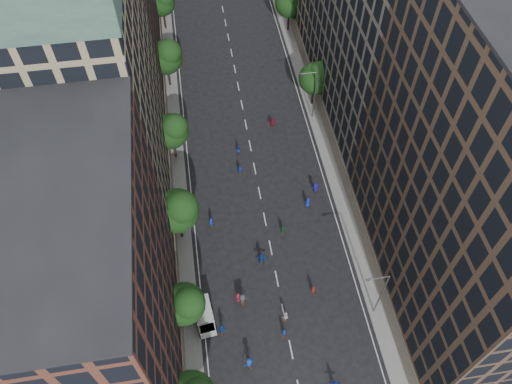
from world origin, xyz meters
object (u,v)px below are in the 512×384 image
streetlamp_far (314,92)px  streetlamp_near (380,293)px  cargo_van (204,316)px  skater_1 (284,333)px

streetlamp_far → streetlamp_near: bearing=-90.0°
streetlamp_far → cargo_van: size_ratio=1.95×
streetlamp_near → streetlamp_far: size_ratio=1.00×
cargo_van → skater_1: (8.82, -3.24, -0.50)m
streetlamp_far → skater_1: streetlamp_far is taller
cargo_van → skater_1: size_ratio=3.12×
skater_1 → cargo_van: bearing=1.9°
streetlamp_near → cargo_van: 20.17m
streetlamp_near → skater_1: streetlamp_near is taller
streetlamp_far → cargo_van: bearing=-122.4°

